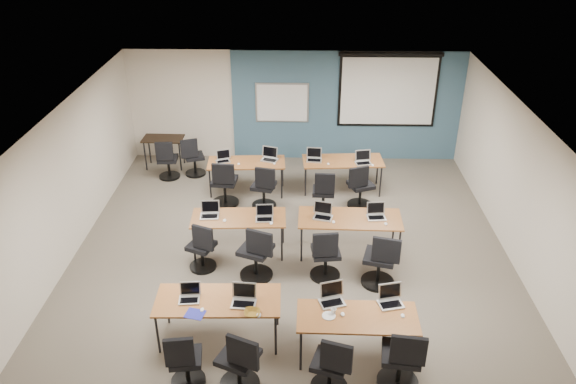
{
  "coord_description": "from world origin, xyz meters",
  "views": [
    {
      "loc": [
        0.15,
        -8.4,
        5.95
      ],
      "look_at": [
        -0.06,
        0.4,
        1.2
      ],
      "focal_mm": 35.0,
      "sensor_mm": 36.0,
      "label": 1
    }
  ],
  "objects_px": {
    "task_chair_5": "(257,257)",
    "spare_chair_b": "(168,163)",
    "utility_table": "(163,141)",
    "laptop_5": "(264,216)",
    "training_table_mid_left": "(239,219)",
    "task_chair_10": "(324,196)",
    "task_chair_7": "(380,264)",
    "laptop_6": "(323,213)",
    "laptop_7": "(376,214)",
    "task_chair_0": "(185,364)",
    "task_chair_8": "(224,187)",
    "laptop_10": "(314,157)",
    "task_chair_4": "(202,251)",
    "laptop_11": "(363,160)",
    "laptop_4": "(210,212)",
    "whiteboard": "(282,103)",
    "task_chair_1": "(240,365)",
    "laptop_8": "(223,158)",
    "training_table_front_left": "(218,302)",
    "laptop_3": "(390,299)",
    "task_chair_2": "(331,369)",
    "task_chair_11": "(360,190)",
    "training_table_mid_right": "(350,220)",
    "spare_chair_a": "(193,160)",
    "laptop_9": "(270,157)",
    "task_chair_6": "(325,258)",
    "training_table_back_right": "(343,162)",
    "laptop_1": "(244,299)",
    "projector_screen": "(388,86)",
    "task_chair_3": "(401,363)",
    "training_table_front_right": "(357,319)",
    "laptop_0": "(190,295)",
    "laptop_2": "(332,297)",
    "training_table_back_left": "(246,164)"
  },
  "relations": [
    {
      "from": "laptop_4",
      "to": "laptop_2",
      "type": "bearing_deg",
      "value": -52.4
    },
    {
      "from": "laptop_0",
      "to": "laptop_11",
      "type": "bearing_deg",
      "value": 52.69
    },
    {
      "from": "whiteboard",
      "to": "task_chair_1",
      "type": "relative_size",
      "value": 1.25
    },
    {
      "from": "task_chair_5",
      "to": "spare_chair_b",
      "type": "bearing_deg",
      "value": 143.63
    },
    {
      "from": "task_chair_1",
      "to": "task_chair_2",
      "type": "height_order",
      "value": "task_chair_1"
    },
    {
      "from": "laptop_7",
      "to": "laptop_11",
      "type": "distance_m",
      "value": 2.29
    },
    {
      "from": "task_chair_0",
      "to": "task_chair_8",
      "type": "xyz_separation_m",
      "value": [
        -0.09,
        4.98,
        0.04
      ]
    },
    {
      "from": "laptop_9",
      "to": "task_chair_6",
      "type": "bearing_deg",
      "value": -53.37
    },
    {
      "from": "laptop_5",
      "to": "task_chair_5",
      "type": "height_order",
      "value": "task_chair_5"
    },
    {
      "from": "task_chair_6",
      "to": "laptop_11",
      "type": "relative_size",
      "value": 2.96
    },
    {
      "from": "laptop_10",
      "to": "spare_chair_b",
      "type": "xyz_separation_m",
      "value": [
        -3.37,
        0.46,
        -0.39
      ]
    },
    {
      "from": "training_table_mid_left",
      "to": "task_chair_10",
      "type": "height_order",
      "value": "task_chair_10"
    },
    {
      "from": "laptop_5",
      "to": "laptop_9",
      "type": "distance_m",
      "value": 2.51
    },
    {
      "from": "laptop_6",
      "to": "laptop_7",
      "type": "xyz_separation_m",
      "value": [
        0.96,
        0.02,
        -0.0
      ]
    },
    {
      "from": "task_chair_0",
      "to": "laptop_1",
      "type": "relative_size",
      "value": 2.75
    },
    {
      "from": "laptop_3",
      "to": "task_chair_4",
      "type": "height_order",
      "value": "laptop_3"
    },
    {
      "from": "training_table_mid_right",
      "to": "task_chair_10",
      "type": "xyz_separation_m",
      "value": [
        -0.42,
        1.41,
        -0.28
      ]
    },
    {
      "from": "utility_table",
      "to": "laptop_5",
      "type": "bearing_deg",
      "value": -52.16
    },
    {
      "from": "training_table_front_left",
      "to": "laptop_1",
      "type": "xyz_separation_m",
      "value": [
        0.38,
        -0.05,
        0.11
      ]
    },
    {
      "from": "whiteboard",
      "to": "task_chair_5",
      "type": "relative_size",
      "value": 1.22
    },
    {
      "from": "projector_screen",
      "to": "laptop_10",
      "type": "relative_size",
      "value": 7.27
    },
    {
      "from": "laptop_5",
      "to": "task_chair_5",
      "type": "xyz_separation_m",
      "value": [
        -0.09,
        -0.78,
        -0.35
      ]
    },
    {
      "from": "task_chair_5",
      "to": "laptop_11",
      "type": "height_order",
      "value": "task_chair_5"
    },
    {
      "from": "laptop_7",
      "to": "laptop_8",
      "type": "xyz_separation_m",
      "value": [
        -3.07,
        2.3,
        -0.0
      ]
    },
    {
      "from": "task_chair_3",
      "to": "utility_table",
      "type": "xyz_separation_m",
      "value": [
        -4.65,
        6.78,
        0.23
      ]
    },
    {
      "from": "task_chair_0",
      "to": "task_chair_11",
      "type": "xyz_separation_m",
      "value": [
        2.76,
        4.95,
        0.02
      ]
    },
    {
      "from": "task_chair_6",
      "to": "utility_table",
      "type": "bearing_deg",
      "value": 123.48
    },
    {
      "from": "utility_table",
      "to": "spare_chair_b",
      "type": "xyz_separation_m",
      "value": [
        0.21,
        -0.63,
        -0.26
      ]
    },
    {
      "from": "training_table_back_left",
      "to": "task_chair_5",
      "type": "height_order",
      "value": "task_chair_5"
    },
    {
      "from": "laptop_3",
      "to": "spare_chair_a",
      "type": "height_order",
      "value": "laptop_3"
    },
    {
      "from": "laptop_3",
      "to": "laptop_6",
      "type": "xyz_separation_m",
      "value": [
        -0.89,
        2.39,
        -0.0
      ]
    },
    {
      "from": "spare_chair_b",
      "to": "training_table_front_right",
      "type": "bearing_deg",
      "value": -58.03
    },
    {
      "from": "task_chair_0",
      "to": "task_chair_4",
      "type": "xyz_separation_m",
      "value": [
        -0.19,
        2.66,
        0.0
      ]
    },
    {
      "from": "laptop_5",
      "to": "laptop_11",
      "type": "bearing_deg",
      "value": 46.66
    },
    {
      "from": "task_chair_2",
      "to": "laptop_11",
      "type": "height_order",
      "value": "task_chair_2"
    },
    {
      "from": "task_chair_5",
      "to": "laptop_10",
      "type": "xyz_separation_m",
      "value": [
        1.03,
        3.31,
        0.35
      ]
    },
    {
      "from": "training_table_front_left",
      "to": "laptop_3",
      "type": "bearing_deg",
      "value": -1.66
    },
    {
      "from": "projector_screen",
      "to": "task_chair_2",
      "type": "relative_size",
      "value": 2.42
    },
    {
      "from": "laptop_4",
      "to": "laptop_8",
      "type": "relative_size",
      "value": 1.11
    },
    {
      "from": "laptop_5",
      "to": "task_chair_11",
      "type": "distance_m",
      "value": 2.59
    },
    {
      "from": "task_chair_4",
      "to": "training_table_mid_right",
      "type": "bearing_deg",
      "value": 36.44
    },
    {
      "from": "task_chair_7",
      "to": "training_table_front_left",
      "type": "bearing_deg",
      "value": -137.19
    },
    {
      "from": "task_chair_7",
      "to": "spare_chair_b",
      "type": "distance_m",
      "value": 5.91
    },
    {
      "from": "training_table_front_left",
      "to": "task_chair_11",
      "type": "bearing_deg",
      "value": 57.39
    },
    {
      "from": "task_chair_11",
      "to": "training_table_front_left",
      "type": "bearing_deg",
      "value": -143.02
    },
    {
      "from": "projector_screen",
      "to": "task_chair_8",
      "type": "bearing_deg",
      "value": -146.66
    },
    {
      "from": "training_table_front_left",
      "to": "task_chair_11",
      "type": "relative_size",
      "value": 1.8
    },
    {
      "from": "training_table_back_right",
      "to": "task_chair_10",
      "type": "height_order",
      "value": "task_chair_10"
    },
    {
      "from": "laptop_10",
      "to": "task_chair_11",
      "type": "distance_m",
      "value": 1.29
    },
    {
      "from": "laptop_4",
      "to": "utility_table",
      "type": "xyz_separation_m",
      "value": [
        -1.64,
        3.53,
        -0.13
      ]
    }
  ]
}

